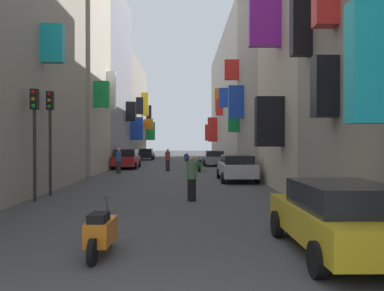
# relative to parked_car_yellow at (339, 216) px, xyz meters

# --- Properties ---
(ground_plane) EXTENTS (140.00, 140.00, 0.00)m
(ground_plane) POSITION_rel_parked_car_yellow_xyz_m (-3.88, 25.20, -0.74)
(ground_plane) COLOR #424244
(building_left_mid_b) EXTENTS (6.94, 6.92, 21.64)m
(building_left_mid_b) POSITION_rel_parked_car_yellow_xyz_m (-11.88, 21.06, 10.07)
(building_left_mid_b) COLOR #BCB29E
(building_left_mid_b) RESTS_ON ground
(building_left_mid_c) EXTENTS (7.33, 12.86, 16.46)m
(building_left_mid_c) POSITION_rel_parked_car_yellow_xyz_m (-11.87, 30.96, 7.48)
(building_left_mid_c) COLOR gray
(building_left_mid_c) RESTS_ON ground
(building_left_far) EXTENTS (7.35, 17.82, 12.51)m
(building_left_far) POSITION_rel_parked_car_yellow_xyz_m (-11.87, 46.31, 5.51)
(building_left_far) COLOR gray
(building_left_far) RESTS_ON ground
(building_right_mid_a) EXTENTS (7.37, 8.16, 17.47)m
(building_right_mid_a) POSITION_rel_parked_car_yellow_xyz_m (4.10, 11.06, 7.98)
(building_right_mid_a) COLOR #BCB29E
(building_right_mid_a) RESTS_ON ground
(building_right_mid_b) EXTENTS (7.09, 9.02, 15.31)m
(building_right_mid_b) POSITION_rel_parked_car_yellow_xyz_m (4.11, 19.66, 6.90)
(building_right_mid_b) COLOR gray
(building_right_mid_b) RESTS_ON ground
(building_right_mid_c) EXTENTS (7.25, 31.04, 14.02)m
(building_right_mid_c) POSITION_rel_parked_car_yellow_xyz_m (4.11, 39.69, 6.26)
(building_right_mid_c) COLOR #B2A899
(building_right_mid_c) RESTS_ON ground
(parked_car_yellow) EXTENTS (1.94, 4.33, 1.40)m
(parked_car_yellow) POSITION_rel_parked_car_yellow_xyz_m (0.00, 0.00, 0.00)
(parked_car_yellow) COLOR gold
(parked_car_yellow) RESTS_ON ground
(parked_car_black) EXTENTS (1.87, 4.18, 1.37)m
(parked_car_black) POSITION_rel_parked_car_yellow_xyz_m (-7.75, 42.23, -0.02)
(parked_car_black) COLOR black
(parked_car_black) RESTS_ON ground
(parked_car_silver) EXTENTS (1.97, 4.45, 1.46)m
(parked_car_silver) POSITION_rel_parked_car_yellow_xyz_m (-0.11, 14.86, 0.03)
(parked_car_silver) COLOR #B7B7BC
(parked_car_silver) RESTS_ON ground
(parked_car_red) EXTENTS (2.01, 4.46, 1.59)m
(parked_car_red) POSITION_rel_parked_car_yellow_xyz_m (-7.84, 26.01, 0.08)
(parked_car_red) COLOR #B21E1E
(parked_car_red) RESTS_ON ground
(parked_car_grey) EXTENTS (1.94, 3.94, 1.38)m
(parked_car_grey) POSITION_rel_parked_car_yellow_xyz_m (-0.31, 29.61, -0.01)
(parked_car_grey) COLOR slate
(parked_car_grey) RESTS_ON ground
(scooter_green) EXTENTS (0.54, 1.86, 1.13)m
(scooter_green) POSITION_rel_parked_car_yellow_xyz_m (-1.93, 22.41, -0.28)
(scooter_green) COLOR #287F3D
(scooter_green) RESTS_ON ground
(scooter_orange) EXTENTS (0.47, 1.79, 1.13)m
(scooter_orange) POSITION_rel_parked_car_yellow_xyz_m (-4.62, -0.01, -0.28)
(scooter_orange) COLOR orange
(scooter_orange) RESTS_ON ground
(scooter_blue) EXTENTS (0.63, 1.82, 1.13)m
(scooter_blue) POSITION_rel_parked_car_yellow_xyz_m (-2.81, 37.63, -0.28)
(scooter_blue) COLOR #2D4CAD
(scooter_blue) RESTS_ON ground
(pedestrian_crossing) EXTENTS (0.44, 0.44, 1.69)m
(pedestrian_crossing) POSITION_rel_parked_car_yellow_xyz_m (-2.75, 7.23, 0.10)
(pedestrian_crossing) COLOR black
(pedestrian_crossing) RESTS_ON ground
(pedestrian_near_left) EXTENTS (0.45, 0.45, 1.67)m
(pedestrian_near_left) POSITION_rel_parked_car_yellow_xyz_m (-4.30, 22.86, 0.09)
(pedestrian_near_left) COLOR #252525
(pedestrian_near_left) RESTS_ON ground
(pedestrian_near_right) EXTENTS (0.52, 0.52, 1.78)m
(pedestrian_near_right) POSITION_rel_parked_car_yellow_xyz_m (-7.59, 20.38, 0.15)
(pedestrian_near_right) COLOR #2E2E2E
(pedestrian_near_right) RESTS_ON ground
(traffic_light_near_corner) EXTENTS (0.26, 0.34, 4.25)m
(traffic_light_near_corner) POSITION_rel_parked_car_yellow_xyz_m (-8.50, 8.87, 2.15)
(traffic_light_near_corner) COLOR #2D2D2D
(traffic_light_near_corner) RESTS_ON ground
(traffic_light_far_corner) EXTENTS (0.26, 0.34, 4.12)m
(traffic_light_far_corner) POSITION_rel_parked_car_yellow_xyz_m (-8.49, 7.10, 2.07)
(traffic_light_far_corner) COLOR #2D2D2D
(traffic_light_far_corner) RESTS_ON ground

